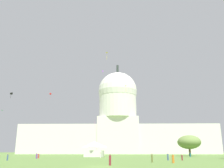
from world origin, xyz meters
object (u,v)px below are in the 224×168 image
object	(u,v)px
person_denim_mid_right	(8,157)
kite_green_low	(1,111)
person_maroon_lawn_far_right	(182,157)
kite_gold_high	(108,54)
kite_red_high	(50,94)
kite_pink_low	(94,121)
person_white_aisle_center	(101,155)
kite_yellow_mid	(127,87)
kite_violet_high	(103,72)
person_olive_front_left	(152,158)
capitol_building	(118,123)
tree_east_far	(189,142)
person_maroon_mid_left	(110,160)
person_purple_front_center	(37,156)
kite_black_mid	(11,94)
kite_turquoise_low	(166,130)
person_denim_edge_west	(168,157)
event_tent	(94,149)
person_teal_near_tree_east	(190,155)
person_orange_back_center	(173,159)
person_red_near_tent	(39,156)

from	to	relation	value
person_denim_mid_right	kite_green_low	distance (m)	34.82
person_maroon_lawn_far_right	kite_gold_high	world-z (taller)	kite_gold_high
kite_red_high	kite_pink_low	size ratio (longest dim) A/B	0.85
person_white_aisle_center	kite_gold_high	world-z (taller)	kite_gold_high
kite_gold_high	kite_yellow_mid	bearing A→B (deg)	179.52
person_denim_mid_right	kite_red_high	distance (m)	91.05
kite_violet_high	kite_pink_low	bearing A→B (deg)	-83.73
person_olive_front_left	kite_red_high	distance (m)	109.26
capitol_building	person_white_aisle_center	xyz separation A→B (m)	(-5.78, -106.25, -22.27)
tree_east_far	person_maroon_mid_left	world-z (taller)	tree_east_far
tree_east_far	person_white_aisle_center	bearing A→B (deg)	-143.20
person_purple_front_center	kite_violet_high	size ratio (longest dim) A/B	0.45
person_maroon_lawn_far_right	person_denim_mid_right	world-z (taller)	person_denim_mid_right
kite_pink_low	person_purple_front_center	bearing A→B (deg)	-31.11
person_purple_front_center	kite_pink_low	size ratio (longest dim) A/B	0.41
kite_black_mid	kite_turquoise_low	distance (m)	102.39
person_denim_edge_west	kite_red_high	bearing A→B (deg)	173.05
person_denim_edge_west	kite_gold_high	world-z (taller)	kite_gold_high
event_tent	person_purple_front_center	xyz separation A→B (m)	(-15.33, -21.06, -2.24)
person_denim_mid_right	kite_pink_low	world-z (taller)	kite_pink_low
capitol_building	person_teal_near_tree_east	size ratio (longest dim) A/B	87.19
person_orange_back_center	kite_gold_high	size ratio (longest dim) A/B	0.53
person_denim_mid_right	person_purple_front_center	bearing A→B (deg)	147.25
kite_black_mid	person_red_near_tent	bearing A→B (deg)	-15.45
kite_violet_high	kite_green_low	size ratio (longest dim) A/B	3.01
event_tent	person_red_near_tent	bearing A→B (deg)	-121.22
event_tent	kite_gold_high	bearing A→B (deg)	71.68
person_teal_near_tree_east	person_denim_mid_right	bearing A→B (deg)	172.62
kite_black_mid	person_olive_front_left	bearing A→B (deg)	-30.88
person_denim_mid_right	person_olive_front_left	world-z (taller)	person_olive_front_left
tree_east_far	kite_green_low	bearing A→B (deg)	-160.65
tree_east_far	kite_gold_high	distance (m)	54.65
person_denim_mid_right	kite_violet_high	bearing A→B (deg)	144.84
capitol_building	person_denim_mid_right	xyz separation A→B (m)	(-26.24, -130.78, -22.28)
person_teal_near_tree_east	person_purple_front_center	distance (m)	54.79
person_maroon_lawn_far_right	event_tent	bearing A→B (deg)	121.95
event_tent	person_maroon_mid_left	size ratio (longest dim) A/B	4.51
capitol_building	event_tent	distance (m)	96.48
tree_east_far	kite_gold_high	xyz separation A→B (m)	(-36.46, -6.56, 40.18)
capitol_building	kite_violet_high	distance (m)	45.40
kite_yellow_mid	kite_turquoise_low	xyz separation A→B (m)	(27.30, 69.50, -10.47)
person_white_aisle_center	person_denim_edge_west	world-z (taller)	person_denim_edge_west
person_teal_near_tree_east	person_red_near_tent	distance (m)	54.18
person_orange_back_center	kite_pink_low	xyz separation A→B (m)	(-21.46, 65.24, 14.95)
tree_east_far	kite_pink_low	size ratio (longest dim) A/B	3.45
kite_turquoise_low	tree_east_far	bearing A→B (deg)	-133.78
capitol_building	kite_black_mid	bearing A→B (deg)	-109.10
person_maroon_lawn_far_right	capitol_building	bearing A→B (deg)	93.47
person_red_near_tent	person_denim_edge_west	xyz separation A→B (m)	(36.87, -15.29, 0.11)
kite_turquoise_low	kite_yellow_mid	bearing A→B (deg)	-156.72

